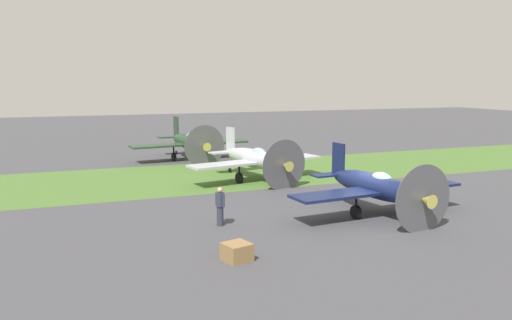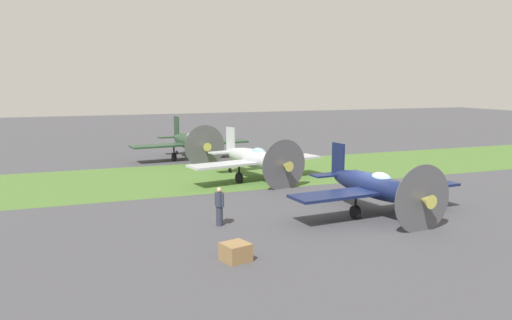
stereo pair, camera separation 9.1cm
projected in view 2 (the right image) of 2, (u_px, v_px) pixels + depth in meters
ground_plane at (365, 212)px, 25.10m from camera, size 160.00×160.00×0.00m
grass_verge at (269, 172)px, 36.33m from camera, size 120.00×11.00×0.01m
airplane_lead at (375, 186)px, 24.47m from camera, size 9.19×7.28×3.27m
airplane_wingman at (255, 159)px, 33.02m from camera, size 9.44×7.54×3.34m
airplane_trail at (190, 142)px, 41.78m from camera, size 9.83×7.79×3.49m
ground_crew_chief at (219, 206)px, 22.57m from camera, size 0.38×0.60×1.73m
supply_crate at (236, 252)px, 18.22m from camera, size 1.10×1.10×0.64m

